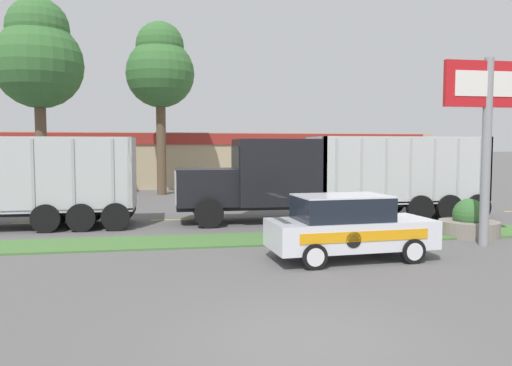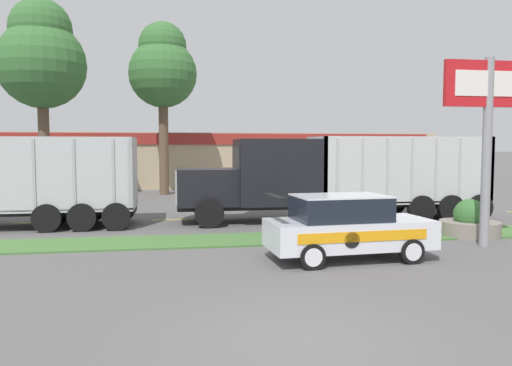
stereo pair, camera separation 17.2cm
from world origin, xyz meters
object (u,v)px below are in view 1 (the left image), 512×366
Objects in this scene: stone_planter at (469,223)px; rally_car at (348,226)px; store_sign_post at (488,112)px; dump_truck_lead at (304,179)px.

rally_car is at bearing -153.49° from stone_planter.
store_sign_post reaches higher than stone_planter.
store_sign_post is 3.98m from stone_planter.
store_sign_post is (4.02, -6.03, 2.37)m from dump_truck_lead.
dump_truck_lead is 2.86× the size of rally_car.
dump_truck_lead is 7.18m from rally_car.
store_sign_post is 2.89× the size of stone_planter.
rally_car is 5.82m from store_sign_post.
rally_car is (-0.75, -7.10, -0.81)m from dump_truck_lead.
dump_truck_lead is 7.62m from store_sign_post.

